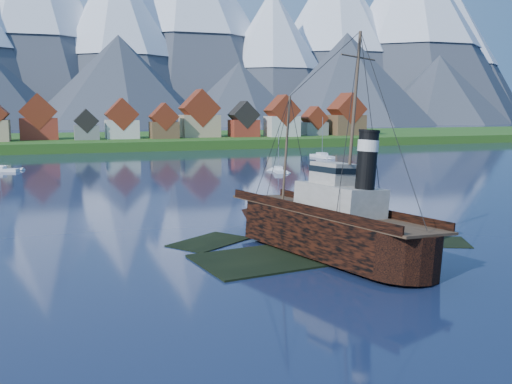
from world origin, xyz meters
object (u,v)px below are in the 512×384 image
object	(u,v)px
tugboat_wreck	(320,223)
sailboat_e	(322,157)
sailboat_c	(0,170)
sailboat_d	(278,171)

from	to	relation	value
tugboat_wreck	sailboat_e	distance (m)	103.65
sailboat_c	sailboat_e	world-z (taller)	sailboat_e
sailboat_d	sailboat_e	world-z (taller)	sailboat_e
sailboat_d	tugboat_wreck	bearing A→B (deg)	-97.43
tugboat_wreck	sailboat_d	bearing A→B (deg)	56.78
tugboat_wreck	sailboat_d	distance (m)	68.01
tugboat_wreck	sailboat_d	xyz separation A→B (m)	(21.00, 64.64, -2.50)
sailboat_e	sailboat_d	bearing A→B (deg)	-132.75
sailboat_c	sailboat_d	xyz separation A→B (m)	(56.76, -20.79, -0.01)
tugboat_wreck	sailboat_c	world-z (taller)	tugboat_wreck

